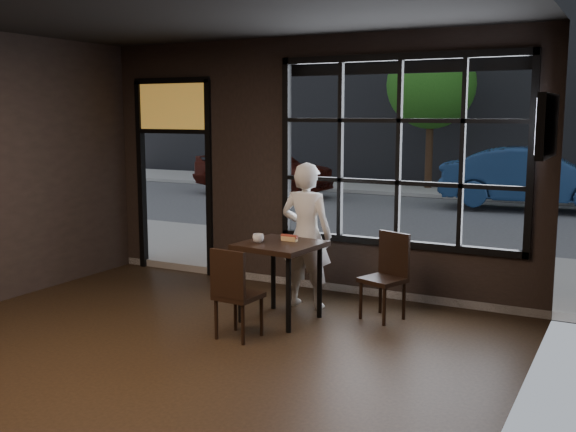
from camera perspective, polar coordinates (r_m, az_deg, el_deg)
The scene contains 15 objects.
floor at distance 6.06m, azimuth -13.52°, elevation -13.50°, with size 6.00×7.00×0.02m, color black.
wall_right at distance 4.30m, azimuth 17.32°, elevation -0.44°, with size 0.04×7.00×3.20m, color black.
window_frame at distance 8.11m, azimuth 9.36°, elevation 5.38°, with size 3.06×0.12×2.28m, color black.
stained_transom at distance 9.66m, azimuth -9.72°, elevation 9.16°, with size 1.20×0.06×0.70m, color orange.
street_asphalt at distance 28.52m, azimuth 20.09°, elevation 3.61°, with size 60.00×41.00×0.04m, color #545456.
cafe_table at distance 7.39m, azimuth -0.65°, elevation -5.55°, with size 0.80×0.80×0.87m, color black.
chair_near at distance 6.83m, azimuth -4.19°, elevation -6.49°, with size 0.40×0.40×0.93m, color black.
chair_window at distance 7.47m, azimuth 8.03°, elevation -5.13°, with size 0.41×0.41×0.95m, color black.
man at distance 7.82m, azimuth 1.57°, elevation -1.64°, with size 0.62×0.41×1.70m, color silver.
hotdog at distance 7.39m, azimuth 0.12°, elevation -1.89°, with size 0.20×0.08×0.06m, color tan, non-canonical shape.
cup at distance 7.29m, azimuth -2.54°, elevation -1.90°, with size 0.12×0.12×0.10m, color silver.
tv at distance 6.99m, azimuth 21.12°, elevation 7.13°, with size 0.12×1.05×0.62m, color black.
navy_car at distance 16.63m, azimuth 19.98°, elevation 3.10°, with size 1.44×4.13×1.36m, color navy.
maroon_car at distance 18.54m, azimuth -2.13°, elevation 4.13°, with size 1.59×3.96×1.35m, color #3E1009.
tree_left at distance 20.00m, azimuth 12.02°, elevation 10.81°, with size 2.54×2.54×4.33m.
Camera 1 is at (3.75, -4.18, 2.25)m, focal length 42.00 mm.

